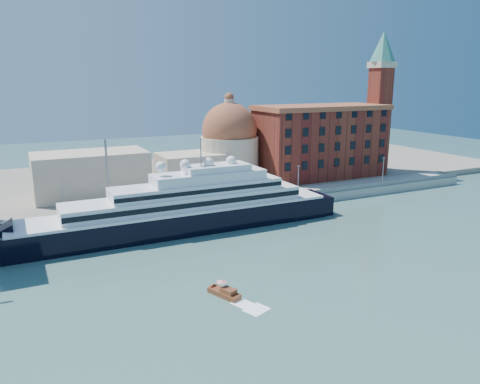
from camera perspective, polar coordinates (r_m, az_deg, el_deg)
ground at (r=89.24m, az=1.61°, el=-8.34°), size 400.00×400.00×0.00m
quay at (r=118.39m, az=-6.05°, el=-2.21°), size 180.00×10.00×2.50m
land at (r=156.54m, az=-11.25°, el=1.41°), size 260.00×72.00×2.00m
quay_fence at (r=113.82m, az=-5.29°, el=-1.87°), size 180.00×0.10×1.20m
superyacht at (r=104.80m, az=-8.62°, el=-2.70°), size 81.58×11.31×24.38m
water_taxi at (r=75.34m, az=-1.87°, el=-12.11°), size 3.89×6.08×2.74m
warehouse at (r=155.80m, az=9.78°, el=6.19°), size 43.00×19.00×23.25m
campanile at (r=169.82m, az=16.71°, el=11.49°), size 8.40×8.40×47.00m
church at (r=140.25m, az=-7.05°, el=4.29°), size 66.00×18.00×25.50m
lamp_posts at (r=111.14m, az=-11.99°, el=1.09°), size 120.80×2.40×18.00m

